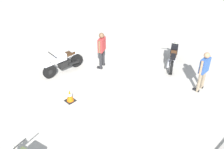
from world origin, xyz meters
TOP-DOWN VIEW (x-y plane):
  - ground_plane at (0.00, 0.00)m, footprint 40.00×40.00m
  - motorcycle_silver_cruiser at (0.23, -2.82)m, footprint 2.09×0.70m
  - motorcycle_black_cruiser at (-3.73, 0.44)m, footprint 1.87×1.14m
  - person_in_blue_shirt at (-2.93, 2.35)m, footprint 0.68×0.31m
  - person_in_red_shirt at (-1.31, -1.89)m, footprint 0.65×0.47m
  - traffic_cone at (1.37, -0.92)m, footprint 0.36×0.36m

SIDE VIEW (x-z plane):
  - ground_plane at x=0.00m, z-range 0.00..0.00m
  - traffic_cone at x=1.37m, z-range 0.00..0.53m
  - motorcycle_silver_cruiser at x=0.23m, z-range -0.02..1.06m
  - motorcycle_black_cruiser at x=-3.73m, z-range -0.02..1.06m
  - person_in_red_shirt at x=-1.31m, z-range 0.14..1.90m
  - person_in_blue_shirt at x=-2.93m, z-range 0.14..1.92m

